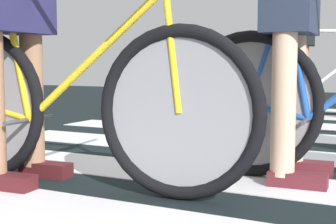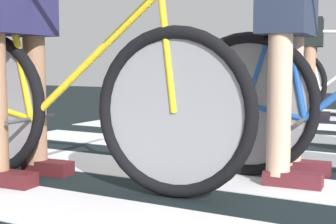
{
  "view_description": "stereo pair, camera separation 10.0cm",
  "coord_description": "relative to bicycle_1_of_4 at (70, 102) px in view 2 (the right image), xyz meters",
  "views": [
    {
      "loc": [
        0.22,
        -2.77,
        0.58
      ],
      "look_at": [
        -0.96,
        -0.47,
        0.32
      ],
      "focal_mm": 53.07,
      "sensor_mm": 36.0,
      "label": 1
    },
    {
      "loc": [
        0.32,
        -2.77,
        0.58
      ],
      "look_at": [
        -0.96,
        -0.47,
        0.32
      ],
      "focal_mm": 53.07,
      "sensor_mm": 36.0,
      "label": 2
    }
  ],
  "objects": [
    {
      "name": "bicycle_1_of_4",
      "position": [
        0.0,
        0.0,
        0.0
      ],
      "size": [
        1.73,
        0.52,
        0.93
      ],
      "rotation": [
        0.0,
        0.0,
        0.08
      ],
      "color": "black",
      "rests_on": "ground"
    },
    {
      "name": "cyclist_1_of_4",
      "position": [
        -0.31,
        -0.03,
        0.25
      ],
      "size": [
        0.34,
        0.43,
        0.98
      ],
      "rotation": [
        0.0,
        0.0,
        0.08
      ],
      "color": "#A87A5B",
      "rests_on": "ground"
    },
    {
      "name": "cyclist_2_of_4",
      "position": [
        0.83,
        0.6,
        0.24
      ],
      "size": [
        0.34,
        0.42,
        0.97
      ],
      "rotation": [
        0.0,
        0.0,
        0.07
      ],
      "color": "beige",
      "rests_on": "ground"
    },
    {
      "name": "cyclist_4_of_4",
      "position": [
        0.32,
        3.29,
        0.27
      ],
      "size": [
        0.37,
        0.44,
        1.01
      ],
      "rotation": [
        0.0,
        0.0,
        0.17
      ],
      "color": "#A87A5B",
      "rests_on": "ground"
    }
  ]
}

